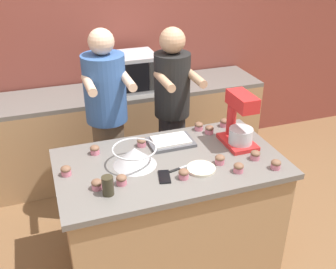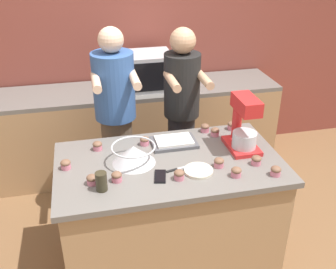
# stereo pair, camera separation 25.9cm
# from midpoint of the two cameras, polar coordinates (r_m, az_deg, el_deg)

# --- Properties ---
(ground_plane) EXTENTS (16.00, 16.00, 0.00)m
(ground_plane) POSITION_cam_midpoint_polar(r_m,az_deg,el_deg) (3.20, 2.61, -17.63)
(ground_plane) COLOR brown
(back_wall) EXTENTS (10.00, 0.06, 2.70)m
(back_wall) POSITION_cam_midpoint_polar(r_m,az_deg,el_deg) (4.06, -3.62, 14.57)
(back_wall) COLOR brown
(back_wall) RESTS_ON ground_plane
(island_counter) EXTENTS (1.52, 0.86, 0.89)m
(island_counter) POSITION_cam_midpoint_polar(r_m,az_deg,el_deg) (2.90, 2.80, -11.42)
(island_counter) COLOR #A87F56
(island_counter) RESTS_ON ground_plane
(back_counter) EXTENTS (2.80, 0.60, 0.89)m
(back_counter) POSITION_cam_midpoint_polar(r_m,az_deg,el_deg) (4.05, -2.43, 0.88)
(back_counter) COLOR #A87F56
(back_counter) RESTS_ON ground_plane
(person_left) EXTENTS (0.34, 0.50, 1.65)m
(person_left) POSITION_cam_midpoint_polar(r_m,az_deg,el_deg) (3.20, -5.22, 1.56)
(person_left) COLOR brown
(person_left) RESTS_ON ground_plane
(person_right) EXTENTS (0.31, 0.49, 1.61)m
(person_right) POSITION_cam_midpoint_polar(r_m,az_deg,el_deg) (3.31, 4.23, 2.42)
(person_right) COLOR #232328
(person_right) RESTS_ON ground_plane
(stand_mixer) EXTENTS (0.20, 0.30, 0.39)m
(stand_mixer) POSITION_cam_midpoint_polar(r_m,az_deg,el_deg) (2.79, 13.52, 1.11)
(stand_mixer) COLOR red
(stand_mixer) RESTS_ON island_counter
(mixing_bowl) EXTENTS (0.29, 0.29, 0.13)m
(mixing_bowl) POSITION_cam_midpoint_polar(r_m,az_deg,el_deg) (2.59, -2.17, -2.90)
(mixing_bowl) COLOR #BCBCC1
(mixing_bowl) RESTS_ON island_counter
(baking_tray) EXTENTS (0.32, 0.22, 0.04)m
(baking_tray) POSITION_cam_midpoint_polar(r_m,az_deg,el_deg) (2.83, 3.49, -1.14)
(baking_tray) COLOR #4C4C51
(baking_tray) RESTS_ON island_counter
(microwave_oven) EXTENTS (0.45, 0.41, 0.34)m
(microwave_oven) POSITION_cam_midpoint_polar(r_m,az_deg,el_deg) (3.83, -0.98, 9.25)
(microwave_oven) COLOR #B7B7BC
(microwave_oven) RESTS_ON back_counter
(cell_phone) EXTENTS (0.10, 0.16, 0.01)m
(cell_phone) POSITION_cam_midpoint_polar(r_m,az_deg,el_deg) (2.47, 1.86, -6.18)
(cell_phone) COLOR black
(cell_phone) RESTS_ON island_counter
(drinking_glass) EXTENTS (0.07, 0.07, 0.12)m
(drinking_glass) POSITION_cam_midpoint_polar(r_m,az_deg,el_deg) (2.34, -6.54, -6.90)
(drinking_glass) COLOR #332D1E
(drinking_glass) RESTS_ON island_counter
(small_plate) EXTENTS (0.19, 0.19, 0.02)m
(small_plate) POSITION_cam_midpoint_polar(r_m,az_deg,el_deg) (2.54, 7.38, -5.31)
(small_plate) COLOR beige
(small_plate) RESTS_ON island_counter
(knife) EXTENTS (0.22, 0.07, 0.01)m
(knife) POSITION_cam_midpoint_polar(r_m,az_deg,el_deg) (2.56, 4.58, -5.03)
(knife) COLOR #BCBCC1
(knife) RESTS_ON island_counter
(cupcake_0) EXTENTS (0.07, 0.07, 0.06)m
(cupcake_0) POSITION_cam_midpoint_polar(r_m,az_deg,el_deg) (2.68, 15.43, -3.68)
(cupcake_0) COLOR #D17084
(cupcake_0) RESTS_ON island_counter
(cupcake_1) EXTENTS (0.07, 0.07, 0.06)m
(cupcake_1) POSITION_cam_midpoint_polar(r_m,az_deg,el_deg) (2.81, -0.81, -0.97)
(cupcake_1) COLOR #D17084
(cupcake_1) RESTS_ON island_counter
(cupcake_2) EXTENTS (0.07, 0.07, 0.06)m
(cupcake_2) POSITION_cam_midpoint_polar(r_m,az_deg,el_deg) (2.45, 4.67, -5.92)
(cupcake_2) COLOR #D17084
(cupcake_2) RESTS_ON island_counter
(cupcake_3) EXTENTS (0.07, 0.07, 0.06)m
(cupcake_3) POSITION_cam_midpoint_polar(r_m,az_deg,el_deg) (2.98, 9.32, 0.34)
(cupcake_3) COLOR #D17084
(cupcake_3) RESTS_ON island_counter
(cupcake_4) EXTENTS (0.07, 0.07, 0.06)m
(cupcake_4) POSITION_cam_midpoint_polar(r_m,az_deg,el_deg) (3.03, 7.84, 0.92)
(cupcake_4) COLOR #D17084
(cupcake_4) RESTS_ON island_counter
(cupcake_5) EXTENTS (0.07, 0.07, 0.06)m
(cupcake_5) POSITION_cam_midpoint_polar(r_m,az_deg,el_deg) (2.43, -4.44, -6.20)
(cupcake_5) COLOR #D17084
(cupcake_5) RESTS_ON island_counter
(cupcake_6) EXTENTS (0.07, 0.07, 0.06)m
(cupcake_6) POSITION_cam_midpoint_polar(r_m,az_deg,el_deg) (2.60, 18.16, -5.12)
(cupcake_6) COLOR #D17084
(cupcake_6) RESTS_ON island_counter
(cupcake_7) EXTENTS (0.07, 0.07, 0.06)m
(cupcake_7) POSITION_cam_midpoint_polar(r_m,az_deg,el_deg) (2.42, -7.99, -6.57)
(cupcake_7) COLOR #D17084
(cupcake_7) RESTS_ON island_counter
(cupcake_8) EXTENTS (0.07, 0.07, 0.06)m
(cupcake_8) POSITION_cam_midpoint_polar(r_m,az_deg,el_deg) (2.60, 10.25, -4.09)
(cupcake_8) COLOR #D17084
(cupcake_8) RESTS_ON island_counter
(cupcake_9) EXTENTS (0.07, 0.07, 0.06)m
(cupcake_9) POSITION_cam_midpoint_polar(r_m,az_deg,el_deg) (2.53, 12.80, -5.40)
(cupcake_9) COLOR #D17084
(cupcake_9) RESTS_ON island_counter
(cupcake_10) EXTENTS (0.07, 0.07, 0.06)m
(cupcake_10) POSITION_cam_midpoint_polar(r_m,az_deg,el_deg) (2.60, -11.90, -4.34)
(cupcake_10) COLOR #D17084
(cupcake_10) RESTS_ON island_counter
(cupcake_11) EXTENTS (0.07, 0.07, 0.06)m
(cupcake_11) POSITION_cam_midpoint_polar(r_m,az_deg,el_deg) (3.10, 11.61, 1.23)
(cupcake_11) COLOR #D17084
(cupcake_11) RESTS_ON island_counter
(cupcake_12) EXTENTS (0.07, 0.07, 0.06)m
(cupcake_12) POSITION_cam_midpoint_polar(r_m,az_deg,el_deg) (2.78, -7.60, -1.68)
(cupcake_12) COLOR #D17084
(cupcake_12) RESTS_ON island_counter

